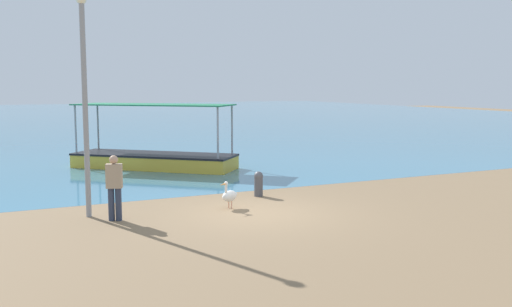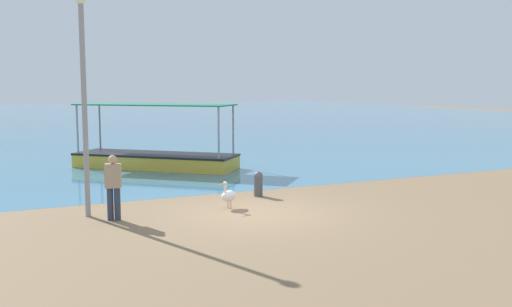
{
  "view_description": "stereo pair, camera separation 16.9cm",
  "coord_description": "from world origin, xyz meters",
  "px_view_note": "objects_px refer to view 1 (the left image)",
  "views": [
    {
      "loc": [
        -6.44,
        -13.72,
        3.47
      ],
      "look_at": [
        1.34,
        2.82,
        1.25
      ],
      "focal_mm": 40.0,
      "sensor_mm": 36.0,
      "label": 1
    },
    {
      "loc": [
        -6.28,
        -13.79,
        3.47
      ],
      "look_at": [
        1.34,
        2.82,
        1.25
      ],
      "focal_mm": 40.0,
      "sensor_mm": 36.0,
      "label": 2
    }
  ],
  "objects_px": {
    "pelican": "(229,195)",
    "mooring_bollard": "(258,183)",
    "lamp_post": "(85,93)",
    "fisherman_standing": "(114,186)",
    "fishing_boat_outer": "(154,156)"
  },
  "relations": [
    {
      "from": "pelican",
      "to": "mooring_bollard",
      "type": "distance_m",
      "value": 1.98
    },
    {
      "from": "pelican",
      "to": "lamp_post",
      "type": "distance_m",
      "value": 4.76
    },
    {
      "from": "pelican",
      "to": "mooring_bollard",
      "type": "relative_size",
      "value": 1.02
    },
    {
      "from": "pelican",
      "to": "fisherman_standing",
      "type": "height_order",
      "value": "fisherman_standing"
    },
    {
      "from": "mooring_bollard",
      "to": "pelican",
      "type": "bearing_deg",
      "value": -139.88
    },
    {
      "from": "lamp_post",
      "to": "mooring_bollard",
      "type": "xyz_separation_m",
      "value": [
        5.25,
        0.6,
        -2.82
      ]
    },
    {
      "from": "mooring_bollard",
      "to": "fisherman_standing",
      "type": "xyz_separation_m",
      "value": [
        -4.71,
        -1.34,
        0.49
      ]
    },
    {
      "from": "pelican",
      "to": "lamp_post",
      "type": "height_order",
      "value": "lamp_post"
    },
    {
      "from": "fisherman_standing",
      "to": "fishing_boat_outer",
      "type": "bearing_deg",
      "value": 68.74
    },
    {
      "from": "fisherman_standing",
      "to": "pelican",
      "type": "bearing_deg",
      "value": 1.14
    },
    {
      "from": "pelican",
      "to": "fishing_boat_outer",
      "type": "bearing_deg",
      "value": 88.94
    },
    {
      "from": "fishing_boat_outer",
      "to": "mooring_bollard",
      "type": "height_order",
      "value": "fishing_boat_outer"
    },
    {
      "from": "fishing_boat_outer",
      "to": "pelican",
      "type": "relative_size",
      "value": 8.03
    },
    {
      "from": "pelican",
      "to": "fisherman_standing",
      "type": "relative_size",
      "value": 0.47
    },
    {
      "from": "mooring_bollard",
      "to": "fishing_boat_outer",
      "type": "bearing_deg",
      "value": 100.51
    }
  ]
}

